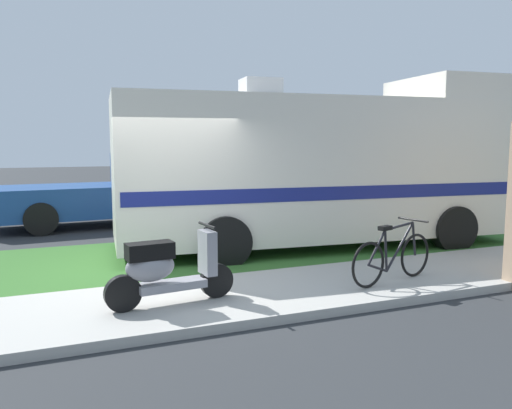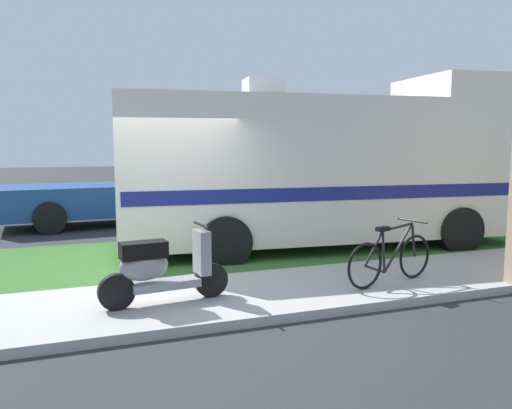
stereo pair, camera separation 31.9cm
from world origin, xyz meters
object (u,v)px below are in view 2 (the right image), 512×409
object	(u,v)px
pickup_truck_near	(139,186)
bicycle	(391,258)
scooter	(160,268)
motorhome_rv	(326,167)

from	to	relation	value
pickup_truck_near	bicycle	bearing A→B (deg)	-71.87
scooter	pickup_truck_near	bearing A→B (deg)	84.59
scooter	bicycle	distance (m)	3.23
bicycle	pickup_truck_near	bearing A→B (deg)	108.13
motorhome_rv	scooter	world-z (taller)	motorhome_rv
scooter	motorhome_rv	bearing A→B (deg)	36.68
scooter	pickup_truck_near	xyz separation A→B (m)	(0.71, 7.47, 0.40)
motorhome_rv	pickup_truck_near	world-z (taller)	motorhome_rv
motorhome_rv	bicycle	distance (m)	3.25
motorhome_rv	pickup_truck_near	distance (m)	5.62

